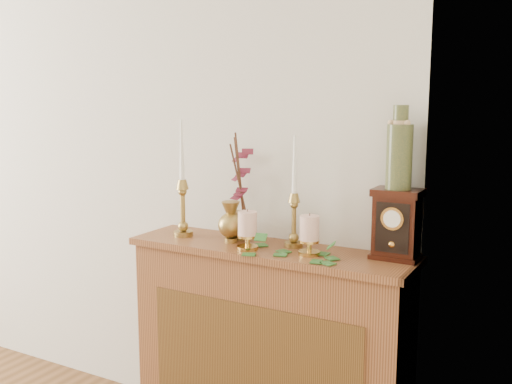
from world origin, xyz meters
The scene contains 10 objects.
console_shelf centered at (1.40, 2.10, 0.44)m, with size 1.24×0.34×0.93m.
candlestick_left centered at (0.97, 2.08, 1.10)m, with size 0.09×0.09×0.53m.
candlestick_center centered at (1.49, 2.15, 1.08)m, with size 0.08×0.08×0.47m.
bud_vase centered at (1.22, 2.09, 1.02)m, with size 0.11×0.11×0.18m.
ginger_jar centered at (1.21, 2.18, 1.14)m, with size 0.19×0.21×0.47m.
pillar_candle_left centered at (1.34, 2.01, 1.02)m, with size 0.09×0.09×0.17m.
pillar_candle_right centered at (1.60, 2.06, 1.02)m, with size 0.09×0.09×0.17m.
ivy_garland centered at (1.51, 1.98, 0.95)m, with size 0.51×0.19×0.09m.
mantel_clock centered at (1.92, 2.18, 1.07)m, with size 0.18×0.13×0.28m.
ceramic_vase centered at (1.92, 2.18, 1.35)m, with size 0.10×0.10×0.32m.
Camera 1 is at (2.55, -0.06, 1.56)m, focal length 42.00 mm.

